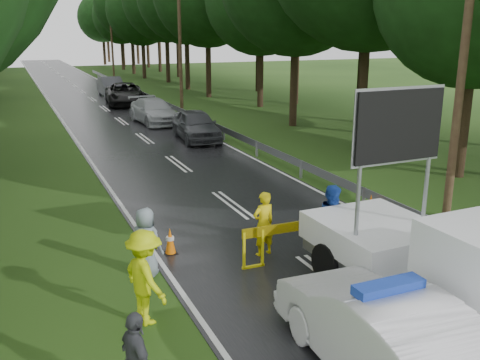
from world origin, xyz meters
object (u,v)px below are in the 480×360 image
queue_car_fourth (111,87)px  police_sedan (385,336)px  barrier (289,232)px  civilian (333,221)px  queue_car_second (154,111)px  work_truck (437,262)px  officer (264,224)px  queue_car_first (196,125)px  queue_car_third (125,94)px

queue_car_fourth → police_sedan: bearing=-94.7°
barrier → queue_car_fourth: 36.19m
police_sedan → queue_car_fourth: size_ratio=0.99×
civilian → queue_car_second: bearing=58.8°
civilian → work_truck: bearing=-115.2°
police_sedan → officer: (0.42, 5.30, 0.04)m
officer → queue_car_second: size_ratio=0.33×
queue_car_first → queue_car_fourth: size_ratio=0.93×
queue_car_third → queue_car_fourth: 6.00m
barrier → queue_car_third: queue_car_third is taller
officer → civilian: bearing=147.6°
barrier → queue_car_third: size_ratio=0.42×
barrier → civilian: 1.20m
barrier → officer: 0.75m
barrier → civilian: (1.19, -0.08, 0.15)m
queue_car_fourth → officer: bearing=-94.6°
police_sedan → civilian: civilian is taller
officer → queue_car_third: 29.60m
officer → work_truck: bearing=105.5°
police_sedan → queue_car_third: size_ratio=0.82×
work_truck → queue_car_fourth: size_ratio=1.12×
officer → queue_car_third: (2.66, 29.48, -0.01)m
police_sedan → officer: size_ratio=2.92×
officer → civilian: civilian is taller
barrier → officer: size_ratio=1.49×
civilian → officer: bearing=127.1°
barrier → queue_car_fourth: bearing=87.4°
police_sedan → work_truck: size_ratio=0.88×
work_truck → queue_car_third: size_ratio=0.93×
police_sedan → officer: bearing=-92.5°
work_truck → queue_car_fourth: bearing=87.5°
queue_car_third → police_sedan: bearing=-88.2°
queue_car_first → queue_car_third: bearing=96.9°
work_truck → officer: bearing=112.3°
queue_car_second → officer: bearing=-101.1°
officer → queue_car_fourth: (2.71, 35.48, -0.02)m
officer → barrier: bearing=113.7°
queue_car_first → queue_car_fourth: (-0.52, 20.87, 0.03)m
queue_car_first → queue_car_third: 14.88m
work_truck → queue_car_third: bearing=87.3°
queue_car_third → officer: bearing=-88.3°
officer → queue_car_second: (2.57, 20.61, -0.10)m
barrier → civilian: civilian is taller
police_sedan → queue_car_first: size_ratio=1.07×
police_sedan → queue_car_second: (3.00, 25.91, -0.07)m
civilian → queue_car_fourth: 36.22m
police_sedan → queue_car_second: police_sedan is taller
officer → queue_car_first: 14.97m
queue_car_second → queue_car_fourth: bearing=85.5°
queue_car_fourth → barrier: bearing=-93.9°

